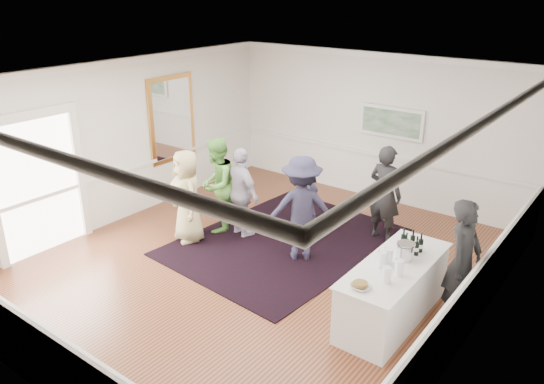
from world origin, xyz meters
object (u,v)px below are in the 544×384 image
Objects in this scene: guest_tan at (187,196)px; guest_dark_a at (301,208)px; guest_green at (217,185)px; guest_dark_b at (385,194)px; serving_table at (393,291)px; bartender at (463,262)px; ice_bucket at (405,252)px; guest_navy at (306,197)px; nut_bowl at (360,285)px; guest_lilac at (242,193)px.

guest_tan is 2.17m from guest_dark_a.
guest_dark_b is (2.75, 1.55, -0.01)m from guest_green.
guest_green is at bearing 102.79° from guest_tan.
bartender reaches higher than serving_table.
guest_dark_b is at bearing 122.43° from ice_bucket.
ice_bucket is at bearing -163.57° from guest_navy.
guest_tan is at bearing 90.35° from guest_navy.
guest_dark_b is 7.09× the size of nut_bowl.
guest_dark_a reaches higher than nut_bowl.
guest_navy is at bearing -100.10° from guest_dark_a.
ice_bucket reaches higher than nut_bowl.
guest_dark_b is 1.25× the size of guest_navy.
ice_bucket is at bearing -173.58° from guest_lilac.
guest_navy is 2.99m from ice_bucket.
guest_dark_b is 1.48m from guest_navy.
serving_table is at bearing -167.31° from guest_navy.
serving_table is at bearing 121.58° from guest_dark_a.
serving_table is 1.27× the size of guest_lilac.
serving_table is 4.16m from guest_tan.
guest_green is 1.01× the size of guest_dark_b.
nut_bowl reaches higher than serving_table.
guest_lilac is (-3.47, 0.79, 0.42)m from serving_table.
bartender is at bearing 27.12° from ice_bucket.
serving_table is 1.04m from bartender.
guest_green reaches higher than guest_dark_b.
nut_bowl is at bearing 179.88° from guest_navy.
guest_tan is 3.63m from guest_dark_b.
guest_lilac is 0.94× the size of guest_dark_b.
serving_table is at bearing -100.00° from ice_bucket.
guest_lilac is 3.75m from nut_bowl.
nut_bowl is (-0.14, -1.06, -0.08)m from ice_bucket.
guest_dark_a is (-2.08, 0.72, 0.49)m from serving_table.
ice_bucket is at bearing 60.82° from guest_green.
bartender is at bearing -152.85° from guest_navy.
guest_tan reaches higher than serving_table.
guest_navy is at bearing 100.48° from guest_green.
guest_navy is (1.43, 0.92, -0.19)m from guest_green.
guest_green reaches higher than guest_navy.
guest_navy is (-1.32, -0.63, -0.18)m from guest_dark_b.
guest_navy is at bearing 151.68° from ice_bucket.
guest_dark_a reaches higher than serving_table.
guest_tan is at bearing 46.67° from guest_dark_b.
bartender is 1.24× the size of guest_navy.
nut_bowl is (3.91, -1.55, -0.00)m from guest_green.
guest_dark_a is at bearing 70.89° from guest_dark_b.
bartender is 7.07× the size of nut_bowl.
nut_bowl is (3.37, -1.64, 0.06)m from guest_lilac.
guest_navy is 3.51m from nut_bowl.
bartender is 1.00× the size of guest_dark_b.
guest_dark_b is at bearing -130.81° from guest_lilac.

